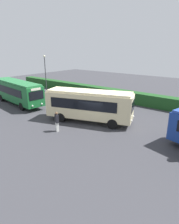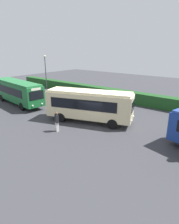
{
  "view_description": "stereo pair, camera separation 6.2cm",
  "coord_description": "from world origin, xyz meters",
  "px_view_note": "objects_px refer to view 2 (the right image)",
  "views": [
    {
      "loc": [
        11.25,
        -14.85,
        7.44
      ],
      "look_at": [
        -0.57,
        -0.19,
        1.22
      ],
      "focal_mm": 30.96,
      "sensor_mm": 36.0,
      "label": 1
    },
    {
      "loc": [
        11.3,
        -14.81,
        7.44
      ],
      "look_at": [
        -0.57,
        -0.19,
        1.22
      ],
      "focal_mm": 30.96,
      "sensor_mm": 36.0,
      "label": 2
    }
  ],
  "objects_px": {
    "bus_green": "(17,91)",
    "bus_cream": "(89,104)",
    "lamppost": "(46,70)",
    "person_center": "(57,121)",
    "person_left": "(95,105)"
  },
  "relations": [
    {
      "from": "bus_cream",
      "to": "lamppost",
      "type": "bearing_deg",
      "value": 136.43
    },
    {
      "from": "bus_green",
      "to": "person_center",
      "type": "relative_size",
      "value": 5.46
    },
    {
      "from": "bus_green",
      "to": "lamppost",
      "type": "relative_size",
      "value": 1.65
    },
    {
      "from": "person_center",
      "to": "bus_cream",
      "type": "bearing_deg",
      "value": 8.86
    },
    {
      "from": "bus_cream",
      "to": "person_left",
      "type": "height_order",
      "value": "bus_cream"
    },
    {
      "from": "bus_green",
      "to": "bus_cream",
      "type": "xyz_separation_m",
      "value": [
        12.09,
        0.85,
        0.06
      ]
    },
    {
      "from": "person_left",
      "to": "bus_green",
      "type": "bearing_deg",
      "value": -42.6
    },
    {
      "from": "person_center",
      "to": "person_left",
      "type": "bearing_deg",
      "value": 26.48
    },
    {
      "from": "person_center",
      "to": "lamppost",
      "type": "height_order",
      "value": "lamppost"
    },
    {
      "from": "lamppost",
      "to": "bus_green",
      "type": "bearing_deg",
      "value": -66.45
    },
    {
      "from": "bus_green",
      "to": "lamppost",
      "type": "xyz_separation_m",
      "value": [
        -3.38,
        7.75,
        2.05
      ]
    },
    {
      "from": "bus_green",
      "to": "bus_cream",
      "type": "distance_m",
      "value": 12.12
    },
    {
      "from": "bus_cream",
      "to": "lamppost",
      "type": "relative_size",
      "value": 1.45
    },
    {
      "from": "bus_cream",
      "to": "person_left",
      "type": "distance_m",
      "value": 3.51
    },
    {
      "from": "person_left",
      "to": "lamppost",
      "type": "bearing_deg",
      "value": -78.3
    }
  ]
}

